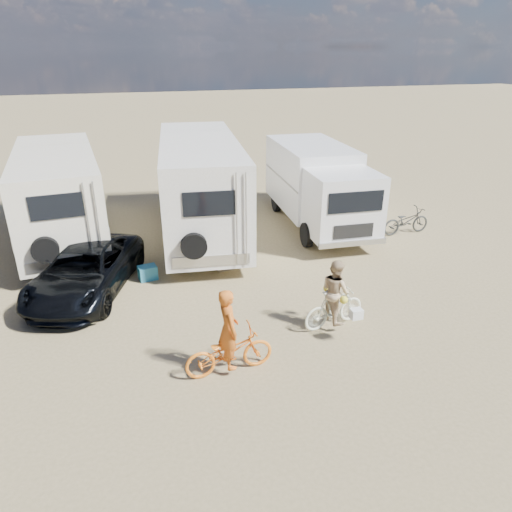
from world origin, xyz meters
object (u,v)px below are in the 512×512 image
object	(u,v)px
dark_suv	(86,270)
rider_woman	(335,297)
cooler	(148,273)
rv_main	(201,189)
bike_woman	(334,308)
rider_man	(229,336)
bike_man	(229,352)
rv_left	(60,199)
crate	(223,263)
bike_parked	(406,221)
box_truck	(319,188)

from	to	relation	value
dark_suv	rider_woman	world-z (taller)	rider_woman
cooler	rv_main	bearing A→B (deg)	44.14
dark_suv	cooler	distance (m)	1.82
bike_woman	rider_man	bearing A→B (deg)	98.89
dark_suv	bike_man	distance (m)	5.71
rv_left	dark_suv	world-z (taller)	rv_left
rider_man	bike_woman	bearing A→B (deg)	-74.20
rv_main	bike_woman	xyz separation A→B (m)	(2.04, -7.33, -1.25)
bike_man	crate	distance (m)	5.31
rider_man	bike_parked	xyz separation A→B (m)	(8.38, 6.28, -0.42)
bike_man	rider_woman	size ratio (longest dim) A/B	1.19
bike_parked	cooler	size ratio (longest dim) A/B	3.53
dark_suv	cooler	world-z (taller)	dark_suv
bike_woman	bike_parked	xyz separation A→B (m)	(5.40, 5.20, -0.02)
rv_main	bike_man	distance (m)	8.55
bike_man	box_truck	bearing A→B (deg)	-38.20
rider_man	crate	size ratio (longest dim) A/B	3.80
bike_woman	bike_parked	distance (m)	7.50
bike_parked	crate	distance (m)	7.47
bike_man	cooler	xyz separation A→B (m)	(-1.38, 5.09, -0.30)
rv_left	bike_man	distance (m)	9.96
dark_suv	rider_woman	distance (m)	7.13
bike_parked	rv_left	bearing A→B (deg)	74.49
box_truck	rider_man	xyz separation A→B (m)	(-5.51, -8.13, -0.60)
bike_woman	rider_woman	bearing A→B (deg)	-0.00
rv_left	cooler	distance (m)	4.96
rv_main	bike_woman	bearing A→B (deg)	-67.93
bike_parked	cooler	distance (m)	9.84
box_truck	cooler	world-z (taller)	box_truck
bike_man	crate	xyz separation A→B (m)	(1.00, 5.21, -0.32)
box_truck	rider_man	bearing A→B (deg)	-120.99
cooler	rider_man	bearing A→B (deg)	-85.70
box_truck	cooler	bearing A→B (deg)	-153.03
rv_main	dark_suv	bearing A→B (deg)	-131.73
dark_suv	bike_man	world-z (taller)	dark_suv
bike_woman	rider_woman	xyz separation A→B (m)	(0.00, 0.00, 0.30)
rider_man	bike_parked	bearing A→B (deg)	-57.20
rv_left	rider_woman	distance (m)	10.63
cooler	rider_woman	bearing A→B (deg)	-53.48
rv_left	crate	distance (m)	6.47
rider_woman	cooler	world-z (taller)	rider_woman
box_truck	rv_main	bearing A→B (deg)	179.72
crate	bike_parked	bearing A→B (deg)	8.27
rv_main	rv_left	bearing A→B (deg)	178.97
box_truck	crate	xyz separation A→B (m)	(-4.52, -2.92, -1.33)
rv_main	bike_parked	distance (m)	7.84
box_truck	bike_woman	size ratio (longest dim) A/B	3.91
rv_left	rider_man	world-z (taller)	rv_left
rv_left	box_truck	distance (m)	9.56
box_truck	crate	size ratio (longest dim) A/B	14.04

